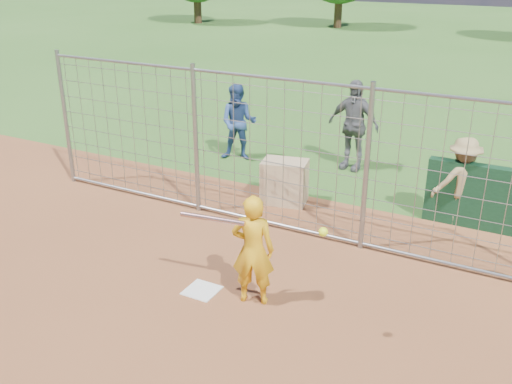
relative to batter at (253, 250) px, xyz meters
The scene contains 10 objects.
ground 1.04m from the batter, behind, with size 100.00×100.00×0.00m, color #2D591E.
home_plate 1.04m from the batter, 169.83° to the right, with size 0.43×0.43×0.02m, color silver.
dugout_wall 4.55m from the batter, 53.87° to the left, with size 2.60×0.20×1.10m, color #11381E.
batter is the anchor object (origin of this frame).
bystander_a 5.65m from the batter, 121.53° to the left, with size 0.81×0.63×1.67m, color navy.
bystander_b 5.46m from the batter, 95.89° to the left, with size 1.11×0.46×1.90m, color #595A5F.
bystander_c 4.20m from the batter, 62.70° to the left, with size 0.97×0.56×1.50m, color #937E50.
equipment_bin 3.31m from the batter, 108.30° to the left, with size 0.80×0.55×0.80m, color tan.
equipment_in_play 0.58m from the batter, 105.32° to the right, with size 2.03×0.35×0.36m.
backstop_fence 2.25m from the batter, 109.17° to the left, with size 9.08×0.08×2.60m.
Camera 1 is at (3.76, -5.69, 4.23)m, focal length 40.00 mm.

